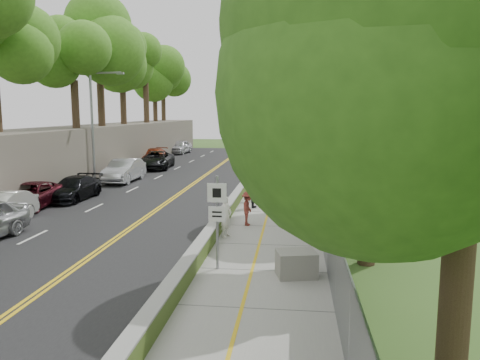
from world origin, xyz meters
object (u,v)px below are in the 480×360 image
object	(u,v)px
car_2	(30,195)
construction_barrel	(303,163)
signpost	(217,212)
painter_0	(259,187)
person_far	(302,170)
streetlight	(95,119)
concrete_block	(296,264)

from	to	relation	value
car_2	construction_barrel	bearing A→B (deg)	49.83
construction_barrel	car_2	bearing A→B (deg)	-127.62
construction_barrel	car_2	size ratio (longest dim) A/B	0.20
signpost	painter_0	size ratio (longest dim) A/B	2.00
construction_barrel	car_2	xyz separation A→B (m)	(-14.88, -19.31, 0.17)
car_2	person_far	distance (m)	18.42
construction_barrel	streetlight	bearing A→B (deg)	-143.54
person_far	car_2	bearing A→B (deg)	52.11
car_2	person_far	bearing A→B (deg)	34.75
car_2	painter_0	bearing A→B (deg)	14.23
concrete_block	person_far	bearing A→B (deg)	88.81
signpost	person_far	world-z (taller)	signpost
streetlight	person_far	bearing A→B (deg)	10.72
streetlight	person_far	world-z (taller)	streetlight
signpost	person_far	distance (m)	20.02
concrete_block	car_2	world-z (taller)	car_2
streetlight	painter_0	world-z (taller)	streetlight
concrete_block	painter_0	distance (m)	12.82
person_far	concrete_block	bearing A→B (deg)	103.61
concrete_block	construction_barrel	bearing A→B (deg)	88.68
car_2	signpost	bearing A→B (deg)	-38.98
construction_barrel	painter_0	bearing A→B (deg)	-100.25
signpost	car_2	distance (m)	14.53
concrete_block	person_far	distance (m)	20.16
concrete_block	painter_0	world-z (taller)	painter_0
concrete_block	painter_0	size ratio (longest dim) A/B	0.78
concrete_block	painter_0	xyz separation A→B (m)	(-2.18, 12.62, 0.37)
signpost	concrete_block	distance (m)	3.02
signpost	painter_0	bearing A→B (deg)	88.13
signpost	construction_barrel	distance (m)	28.13
signpost	concrete_block	xyz separation A→B (m)	(2.58, -0.39, -1.51)
signpost	streetlight	bearing A→B (deg)	124.08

